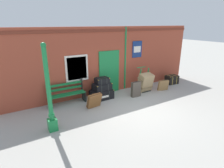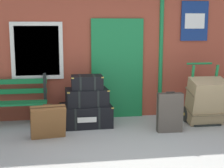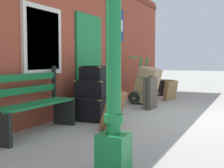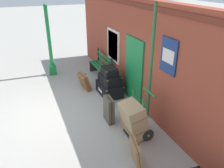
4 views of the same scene
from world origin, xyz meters
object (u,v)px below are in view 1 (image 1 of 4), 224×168
at_px(steamer_trunk_middle, 102,87).
at_px(suitcase_umber, 136,89).
at_px(platform_bench, 67,94).
at_px(steamer_trunk_top, 102,81).
at_px(suitcase_oxblood, 94,101).
at_px(suitcase_olive, 163,85).
at_px(corner_trunk, 172,80).
at_px(large_brown_trunk, 145,82).
at_px(steamer_trunk_base, 102,94).
at_px(lamp_post, 50,100).
at_px(porters_trolley, 143,85).

distance_m(steamer_trunk_middle, suitcase_umber, 1.63).
relative_size(platform_bench, steamer_trunk_top, 2.61).
distance_m(suitcase_umber, suitcase_oxblood, 2.22).
bearing_deg(steamer_trunk_top, suitcase_oxblood, -136.81).
relative_size(suitcase_olive, corner_trunk, 0.81).
bearing_deg(large_brown_trunk, steamer_trunk_base, 173.20).
height_order(steamer_trunk_middle, suitcase_umber, suitcase_umber).
relative_size(steamer_trunk_top, corner_trunk, 0.84).
distance_m(steamer_trunk_top, suitcase_oxblood, 1.16).
bearing_deg(steamer_trunk_base, corner_trunk, -1.35).
relative_size(lamp_post, steamer_trunk_middle, 3.35).
bearing_deg(platform_bench, suitcase_umber, -16.10).
relative_size(steamer_trunk_top, large_brown_trunk, 0.64).
bearing_deg(suitcase_olive, suitcase_umber, 178.20).
bearing_deg(porters_trolley, platform_bench, 174.53).
xyz_separation_m(steamer_trunk_base, large_brown_trunk, (2.37, -0.28, 0.27)).
xyz_separation_m(lamp_post, porters_trolley, (4.97, 1.42, -0.80)).
height_order(suitcase_olive, suitcase_oxblood, suitcase_oxblood).
relative_size(suitcase_olive, suitcase_oxblood, 0.93).
bearing_deg(platform_bench, suitcase_olive, -11.06).
bearing_deg(large_brown_trunk, steamer_trunk_middle, 173.09).
relative_size(steamer_trunk_top, porters_trolley, 0.51).
distance_m(steamer_trunk_middle, porters_trolley, 2.36).
distance_m(steamer_trunk_top, large_brown_trunk, 2.38).
height_order(large_brown_trunk, suitcase_umber, large_brown_trunk).
bearing_deg(porters_trolley, suitcase_umber, -149.11).
bearing_deg(steamer_trunk_top, lamp_post, -149.88).
distance_m(lamp_post, steamer_trunk_base, 3.14).
bearing_deg(platform_bench, lamp_post, -120.35).
xyz_separation_m(platform_bench, suitcase_oxblood, (0.85, -0.96, -0.14)).
distance_m(suitcase_olive, suitcase_oxblood, 3.96).
bearing_deg(porters_trolley, steamer_trunk_base, 177.36).
distance_m(porters_trolley, suitcase_olive, 1.05).
xyz_separation_m(steamer_trunk_top, suitcase_umber, (1.48, -0.62, -0.51)).
distance_m(platform_bench, steamer_trunk_top, 1.66).
xyz_separation_m(lamp_post, suitcase_umber, (4.12, 0.91, -0.70)).
height_order(steamer_trunk_base, suitcase_olive, suitcase_olive).
xyz_separation_m(steamer_trunk_base, corner_trunk, (4.52, -0.11, 0.03)).
xyz_separation_m(porters_trolley, corner_trunk, (2.15, 0.00, -0.03)).
bearing_deg(large_brown_trunk, suitcase_oxblood, -172.39).
xyz_separation_m(suitcase_umber, corner_trunk, (3.01, 0.51, -0.12)).
bearing_deg(steamer_trunk_top, large_brown_trunk, -6.84).
relative_size(steamer_trunk_middle, suitcase_oxblood, 1.33).
bearing_deg(large_brown_trunk, suitcase_umber, -158.43).
xyz_separation_m(lamp_post, large_brown_trunk, (4.97, 1.25, -0.59)).
distance_m(steamer_trunk_middle, suitcase_oxblood, 1.04).
xyz_separation_m(suitcase_umber, suitcase_oxblood, (-2.22, -0.07, -0.06)).
relative_size(platform_bench, large_brown_trunk, 1.67).
height_order(platform_bench, suitcase_oxblood, platform_bench).
relative_size(steamer_trunk_base, suitcase_olive, 1.76).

